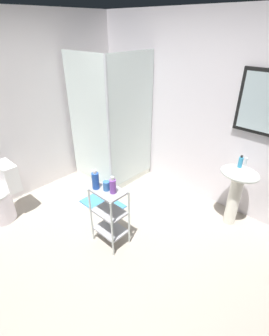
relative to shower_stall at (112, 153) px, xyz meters
The scene contains 13 objects.
ground_plane 1.77m from the shower_stall, 46.26° to the right, with size 4.20×4.20×0.02m, color #A69B8C.
wall_back 1.56m from the shower_stall, 27.46° to the left, with size 4.20×0.14×2.50m.
wall_left 1.61m from the shower_stall, 118.62° to the right, with size 0.10×4.20×2.50m, color silver.
shower_stall is the anchor object (origin of this frame).
pedestal_sink 1.98m from the shower_stall, ahead, with size 0.46×0.37×0.81m.
sink_faucet 2.04m from the shower_stall, 11.79° to the left, with size 0.03×0.03×0.10m, color silver.
toilet 1.74m from the shower_stall, 100.02° to the right, with size 0.37×0.49×0.76m.
storage_cart 1.48m from the shower_stall, 43.58° to the right, with size 0.38×0.28×0.74m.
hand_soap_bottle 2.00m from the shower_stall, ahead, with size 0.05×0.05×0.16m.
conditioner_bottle_purple 1.57m from the shower_stall, 41.55° to the right, with size 0.07×0.07×0.20m.
shampoo_bottle_blue 1.48m from the shower_stall, 48.92° to the right, with size 0.08×0.08×0.23m.
rinse_cup 1.50m from the shower_stall, 44.26° to the right, with size 0.07×0.07×0.10m, color #3870B2.
bath_mat 0.89m from the shower_stall, 54.34° to the right, with size 0.60×0.40×0.02m, color teal.
Camera 1 is at (1.65, -1.24, 2.30)m, focal length 27.19 mm.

